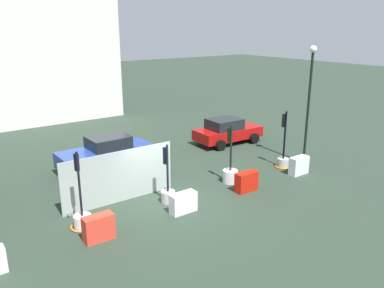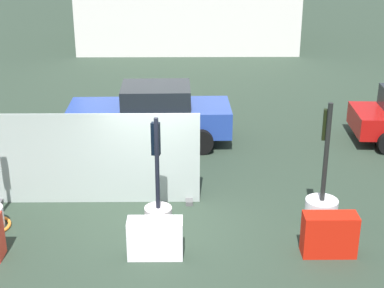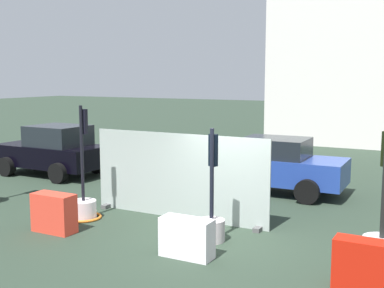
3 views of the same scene
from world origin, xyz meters
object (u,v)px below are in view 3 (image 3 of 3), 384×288
construction_barrier_2 (187,238)px  traffic_light_2 (212,218)px  car_blue_estate (270,165)px  construction_barrier_3 (366,266)px  traffic_light_3 (382,243)px  traffic_light_1 (84,203)px  car_black_sedan (54,150)px  construction_barrier_1 (54,213)px

construction_barrier_2 → traffic_light_2: bearing=89.7°
traffic_light_2 → car_blue_estate: bearing=94.7°
construction_barrier_2 → construction_barrier_3: size_ratio=1.02×
traffic_light_3 → construction_barrier_3: (-0.10, -1.17, -0.04)m
traffic_light_1 → traffic_light_2: bearing=-0.6°
car_black_sedan → car_blue_estate: 7.85m
car_black_sedan → car_blue_estate: car_black_sedan is taller
construction_barrier_1 → car_black_sedan: size_ratio=0.25×
traffic_light_3 → construction_barrier_1: bearing=-169.9°
traffic_light_3 → car_black_sedan: (-11.63, 3.78, 0.42)m
traffic_light_3 → car_black_sedan: size_ratio=0.67×
construction_barrier_1 → traffic_light_2: bearing=18.1°
traffic_light_2 → traffic_light_3: 3.45m
car_black_sedan → car_blue_estate: (7.77, 1.10, -0.05)m
traffic_light_3 → car_blue_estate: size_ratio=0.59×
traffic_light_1 → construction_barrier_3: size_ratio=2.72×
construction_barrier_2 → car_blue_estate: car_blue_estate is taller
traffic_light_1 → traffic_light_2: 3.58m
traffic_light_3 → construction_barrier_1: traffic_light_3 is taller
traffic_light_3 → construction_barrier_3: 1.18m
traffic_light_1 → construction_barrier_1: 1.17m
construction_barrier_1 → car_black_sedan: (-4.73, 5.01, 0.44)m
traffic_light_3 → construction_barrier_1: size_ratio=2.66×
car_blue_estate → traffic_light_1: bearing=-122.6°
construction_barrier_1 → car_black_sedan: 6.91m
traffic_light_2 → traffic_light_1: bearing=179.4°
construction_barrier_2 → traffic_light_3: bearing=19.4°
traffic_light_2 → traffic_light_3: size_ratio=0.90×
traffic_light_3 → car_blue_estate: traffic_light_3 is taller
traffic_light_2 → traffic_light_3: bearing=1.7°
traffic_light_3 → construction_barrier_3: traffic_light_3 is taller
traffic_light_2 → construction_barrier_2: 1.12m
traffic_light_2 → construction_barrier_2: size_ratio=2.32×
car_blue_estate → construction_barrier_2: bearing=-86.2°
traffic_light_1 → car_black_sedan: size_ratio=0.70×
construction_barrier_3 → car_black_sedan: (-11.53, 4.95, 0.46)m
construction_barrier_2 → construction_barrier_1: bearing=-179.7°
construction_barrier_3 → traffic_light_2: bearing=162.3°
construction_barrier_1 → car_blue_estate: size_ratio=0.22×
construction_barrier_3 → car_blue_estate: (-3.76, 6.06, 0.41)m
construction_barrier_2 → car_black_sedan: (-8.18, 5.00, 0.50)m
traffic_light_1 → traffic_light_3: 7.02m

